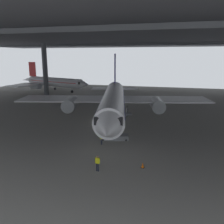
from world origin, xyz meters
name	(u,v)px	position (x,y,z in m)	size (l,w,h in m)	color
ground_plane	(105,122)	(0.00, 0.00, 0.00)	(110.00, 110.00, 0.00)	gray
hangar_structure	(123,36)	(-0.06, 13.75, 16.02)	(121.00, 99.00, 16.65)	#4C4F54
airplane_main	(113,101)	(0.95, 1.88, 3.60)	(38.66, 39.38, 12.29)	white
boarding_stairs	(115,134)	(4.09, -8.64, 0.75)	(4.57, 2.37, 4.83)	slate
crew_worker_near_nose	(97,162)	(4.80, -18.61, 0.99)	(0.54, 0.28, 1.73)	#232838
crew_worker_by_stairs	(101,138)	(2.85, -11.16, 0.95)	(0.27, 0.54, 1.66)	#232838
airplane_distant	(53,82)	(-28.77, 33.60, 3.12)	(29.52, 29.18, 9.71)	white
traffic_cone_orange	(143,165)	(9.23, -16.59, 0.29)	(0.36, 0.36, 0.60)	black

